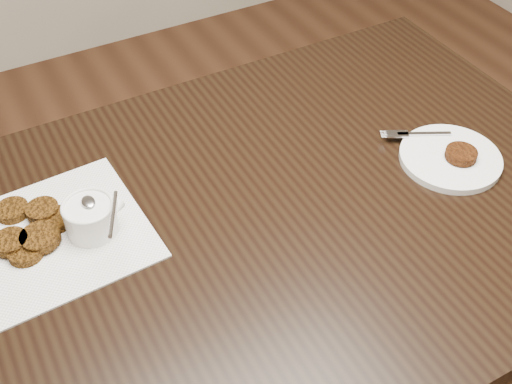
# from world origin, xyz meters

# --- Properties ---
(table) EXTENTS (1.26, 0.81, 0.75)m
(table) POSITION_xyz_m (-0.07, 0.12, 0.38)
(table) COLOR black
(table) RESTS_ON floor
(napkin) EXTENTS (0.28, 0.28, 0.00)m
(napkin) POSITION_xyz_m (-0.35, 0.23, 0.75)
(napkin) COLOR white
(napkin) RESTS_ON table
(sauce_ramekin) EXTENTS (0.11, 0.11, 0.11)m
(sauce_ramekin) POSITION_xyz_m (-0.30, 0.21, 0.81)
(sauce_ramekin) COLOR white
(sauce_ramekin) RESTS_ON napkin
(patty_cluster) EXTENTS (0.26, 0.26, 0.02)m
(patty_cluster) POSITION_xyz_m (-0.38, 0.24, 0.76)
(patty_cluster) COLOR brown
(patty_cluster) RESTS_ON napkin
(plate_with_patty) EXTENTS (0.24, 0.24, 0.03)m
(plate_with_patty) POSITION_xyz_m (0.31, 0.07, 0.76)
(plate_with_patty) COLOR white
(plate_with_patty) RESTS_ON table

